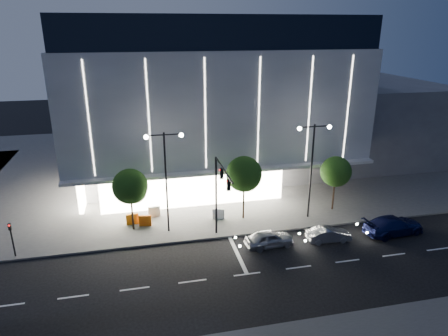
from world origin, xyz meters
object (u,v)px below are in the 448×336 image
barrier_d (219,214)px  barrier_a (132,219)px  car_second (329,235)px  barrier_b (154,212)px  street_lamp_west (166,168)px  car_third (393,225)px  ped_signal_far (12,236)px  barrier_c (145,221)px  tree_right (336,173)px  tree_mid (244,176)px  traffic_mast (220,187)px  car_lead (269,239)px  tree_left (130,188)px  street_lamp_east (312,158)px

barrier_d → barrier_a: bearing=-166.8°
car_second → barrier_b: size_ratio=3.37×
street_lamp_west → car_third: size_ratio=1.66×
ped_signal_far → barrier_c: 10.54m
street_lamp_west → car_third: street_lamp_west is taller
car_third → barrier_b: car_third is taller
barrier_c → barrier_d: size_ratio=1.00×
street_lamp_west → tree_right: (16.03, 1.02, -2.07)m
tree_mid → ped_signal_far: bearing=-172.4°
street_lamp_west → barrier_d: bearing=16.3°
barrier_a → barrier_c: same height
barrier_b → barrier_a: bearing=-156.4°
traffic_mast → car_lead: bearing=-20.9°
tree_left → barrier_c: size_ratio=5.20×
street_lamp_east → ped_signal_far: street_lamp_east is taller
tree_right → car_third: bearing=-61.4°
tree_left → barrier_b: tree_left is taller
tree_mid → barrier_a: 10.79m
barrier_d → barrier_b: bearing=-179.1°
car_lead → car_third: (11.16, -0.27, 0.09)m
barrier_d → car_third: bearing=-4.3°
car_third → barrier_d: bearing=62.2°
street_lamp_west → tree_left: 3.69m
tree_right → barrier_b: tree_right is taller
traffic_mast → barrier_b: traffic_mast is taller
street_lamp_east → barrier_d: size_ratio=8.18×
ped_signal_far → traffic_mast: bearing=-4.1°
car_lead → barrier_b: (-8.88, 7.25, -0.04)m
street_lamp_west → car_second: (12.91, -4.38, -5.35)m
tree_left → tree_right: 19.00m
ped_signal_far → barrier_d: bearing=9.8°
barrier_a → barrier_c: 1.25m
barrier_a → barrier_b: 2.29m
street_lamp_west → barrier_b: street_lamp_west is taller
street_lamp_west → tree_left: (-2.97, 1.02, -1.92)m
ped_signal_far → barrier_b: bearing=23.0°
car_third → tree_right: bearing=22.8°
traffic_mast → barrier_b: 8.86m
street_lamp_east → barrier_d: (-8.27, 1.38, -5.31)m
street_lamp_east → car_second: bearing=-91.1°
tree_right → car_third: size_ratio=1.02×
car_second → barrier_d: size_ratio=3.37×
traffic_mast → car_lead: (3.81, -1.45, -4.34)m
traffic_mast → car_second: size_ratio=1.91×
tree_right → barrier_d: tree_right is taller
car_second → tree_mid: bearing=49.8°
traffic_mast → tree_left: size_ratio=1.24×
barrier_a → barrier_d: same height
ped_signal_far → car_second: ped_signal_far is taller
traffic_mast → tree_left: 7.95m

